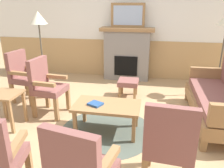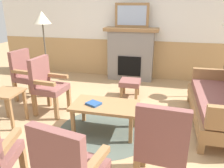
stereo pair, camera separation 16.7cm
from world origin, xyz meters
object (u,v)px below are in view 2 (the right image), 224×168
object	(u,v)px
side_table	(7,98)
floor_lamp_by_chairs	(42,23)
book_on_table	(94,104)
armchair_near_fireplace	(47,83)
fireplace	(131,54)
framed_picture	(132,15)
footstool	(130,84)
armchair_by_window_left	(27,73)
couch	(221,101)
armchair_corner_left	(162,143)
coffee_table	(105,108)

from	to	relation	value
side_table	floor_lamp_by_chairs	world-z (taller)	floor_lamp_by_chairs
book_on_table	armchair_near_fireplace	xyz separation A→B (m)	(-0.97, 0.43, 0.08)
fireplace	framed_picture	size ratio (longest dim) A/B	1.62
fireplace	book_on_table	xyz separation A→B (m)	(-0.13, -2.62, -0.20)
side_table	footstool	bearing A→B (deg)	42.26
footstool	armchair_by_window_left	size ratio (longest dim) A/B	0.41
armchair_near_fireplace	armchair_by_window_left	bearing A→B (deg)	146.53
couch	armchair_corner_left	distance (m)	1.78
couch	floor_lamp_by_chairs	bearing A→B (deg)	166.15
book_on_table	footstool	world-z (taller)	book_on_table
book_on_table	armchair_by_window_left	world-z (taller)	armchair_by_window_left
coffee_table	footstool	xyz separation A→B (m)	(0.15, 1.40, -0.10)
book_on_table	armchair_near_fireplace	world-z (taller)	armchair_near_fireplace
armchair_near_fireplace	armchair_by_window_left	distance (m)	0.83
floor_lamp_by_chairs	couch	bearing A→B (deg)	-13.85
framed_picture	armchair_corner_left	size ratio (longest dim) A/B	0.82
armchair_corner_left	book_on_table	bearing A→B (deg)	137.52
armchair_near_fireplace	book_on_table	bearing A→B (deg)	-24.07
couch	armchair_by_window_left	world-z (taller)	same
footstool	floor_lamp_by_chairs	xyz separation A→B (m)	(-1.86, 0.04, 1.17)
armchair_near_fireplace	side_table	bearing A→B (deg)	-127.86
footstool	armchair_by_window_left	world-z (taller)	armchair_by_window_left
couch	footstool	world-z (taller)	couch
footstool	floor_lamp_by_chairs	bearing A→B (deg)	178.68
coffee_table	footstool	world-z (taller)	coffee_table
footstool	armchair_by_window_left	bearing A→B (deg)	-164.36
armchair_near_fireplace	footstool	bearing A→B (deg)	38.26
coffee_table	armchair_near_fireplace	distance (m)	1.21
armchair_by_window_left	armchair_near_fireplace	bearing A→B (deg)	-33.47
book_on_table	armchair_by_window_left	bearing A→B (deg)	151.82
coffee_table	armchair_by_window_left	xyz separation A→B (m)	(-1.82, 0.85, 0.15)
couch	armchair_near_fireplace	bearing A→B (deg)	-175.64
footstool	armchair_near_fireplace	world-z (taller)	armchair_near_fireplace
armchair_corner_left	side_table	world-z (taller)	armchair_corner_left
framed_picture	footstool	distance (m)	1.74
coffee_table	book_on_table	distance (m)	0.18
footstool	armchair_near_fireplace	bearing A→B (deg)	-141.74
armchair_near_fireplace	fireplace	bearing A→B (deg)	63.29
armchair_near_fireplace	side_table	distance (m)	0.67
side_table	floor_lamp_by_chairs	xyz separation A→B (m)	(-0.17, 1.58, 1.02)
armchair_by_window_left	armchair_corner_left	xyz separation A→B (m)	(2.65, -1.80, 0.00)
footstool	armchair_by_window_left	distance (m)	2.06
armchair_near_fireplace	armchair_corner_left	bearing A→B (deg)	-34.32
couch	armchair_near_fireplace	world-z (taller)	same
coffee_table	book_on_table	bearing A→B (deg)	-164.30
couch	footstool	size ratio (longest dim) A/B	4.50
armchair_near_fireplace	floor_lamp_by_chairs	distance (m)	1.51
fireplace	armchair_corner_left	xyz separation A→B (m)	(0.86, -3.52, -0.11)
floor_lamp_by_chairs	book_on_table	bearing A→B (deg)	-43.74
armchair_corner_left	floor_lamp_by_chairs	distance (m)	3.61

